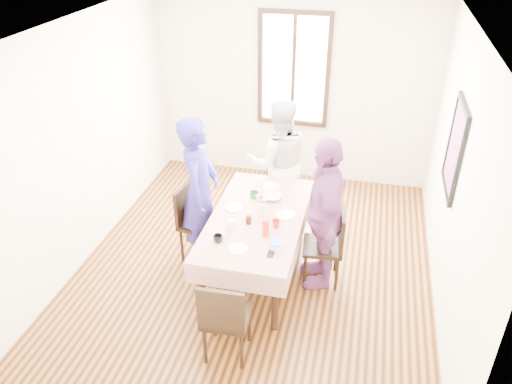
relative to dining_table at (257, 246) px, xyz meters
The scene contains 31 objects.
ground 0.44m from the dining_table, 102.23° to the left, with size 4.50×4.50×0.00m, color black.
back_wall 2.65m from the dining_table, 91.09° to the left, with size 4.00×4.00×0.00m, color beige.
right_wall 2.19m from the dining_table, ahead, with size 4.50×4.50×0.00m, color beige.
window_frame 2.76m from the dining_table, 91.10° to the left, with size 1.02×0.06×1.62m, color black.
window_pane 2.77m from the dining_table, 91.09° to the left, with size 0.90×0.02×1.50m, color white.
art_poster 2.32m from the dining_table, 14.95° to the left, with size 0.04×0.76×0.96m, color red.
dining_table is the anchor object (origin of this frame).
tablecloth 0.38m from the dining_table, 63.43° to the left, with size 0.98×1.87×0.01m, color #530200.
chair_left 0.74m from the dining_table, 167.14° to the left, with size 0.42×0.42×0.91m, color black.
chair_right 0.73m from the dining_table, ahead, with size 0.42×0.42×0.91m, color black.
chair_far 1.21m from the dining_table, 90.00° to the left, with size 0.42×0.42×0.91m, color black.
chair_near 1.21m from the dining_table, 90.00° to the right, with size 0.42×0.42×0.91m, color black.
person_left 0.88m from the dining_table, 166.80° to the left, with size 0.65×0.43×1.78m, color navy.
person_far 1.27m from the dining_table, 90.00° to the left, with size 0.82×0.64×1.68m, color beige.
person_right 0.86m from the dining_table, ahead, with size 1.02×0.43×1.74m, color #7D3E7C.
mug_black 0.73m from the dining_table, 117.36° to the right, with size 0.10×0.10×0.08m, color black.
mug_flag 0.51m from the dining_table, 31.67° to the right, with size 0.09×0.09×0.08m, color red.
mug_green 0.59m from the dining_table, 107.86° to the left, with size 0.10×0.10×0.08m, color #0C7226.
serving_bowl 0.58m from the dining_table, 78.57° to the left, with size 0.21×0.21×0.05m, color white.
juice_carton 0.60m from the dining_table, 62.69° to the right, with size 0.06×0.06×0.19m, color red.
butter_tub 0.73m from the dining_table, 59.12° to the right, with size 0.13×0.13×0.06m, color white.
jam_jar 0.46m from the dining_table, 111.31° to the right, with size 0.06×0.06×0.09m, color black.
drinking_glass 0.57m from the dining_table, 126.50° to the right, with size 0.07×0.07×0.11m, color silver.
smartphone 0.77m from the dining_table, 65.38° to the right, with size 0.06×0.13×0.01m, color black.
flower_vase 0.46m from the dining_table, 46.85° to the left, with size 0.07×0.07×0.14m, color silver.
plate_left 0.51m from the dining_table, 158.36° to the left, with size 0.20×0.20×0.01m, color white.
plate_right 0.50m from the dining_table, 18.61° to the left, with size 0.20×0.20×0.01m, color white.
plate_far 0.78m from the dining_table, 88.72° to the left, with size 0.20×0.20×0.01m, color white.
plate_near 0.72m from the dining_table, 94.52° to the right, with size 0.20×0.20×0.01m, color white.
butter_lid 0.75m from the dining_table, 59.12° to the right, with size 0.12×0.12×0.01m, color blue.
flower_bunch 0.58m from the dining_table, 46.85° to the left, with size 0.09×0.09×0.10m, color yellow, non-canonical shape.
Camera 1 is at (1.08, -4.64, 3.73)m, focal length 35.37 mm.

